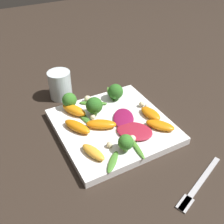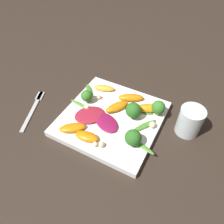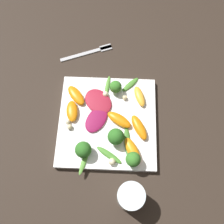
% 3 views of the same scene
% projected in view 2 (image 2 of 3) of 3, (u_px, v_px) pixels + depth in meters
% --- Properties ---
extents(ground_plane, '(2.40, 2.40, 0.00)m').
position_uv_depth(ground_plane, '(112.00, 121.00, 0.64)').
color(ground_plane, '#2D231C').
extents(plate, '(0.27, 0.27, 0.02)m').
position_uv_depth(plate, '(112.00, 118.00, 0.63)').
color(plate, white).
rests_on(plate, ground_plane).
extents(drinking_glass, '(0.07, 0.07, 0.08)m').
position_uv_depth(drinking_glass, '(190.00, 121.00, 0.58)').
color(drinking_glass, silver).
rests_on(drinking_glass, ground_plane).
extents(fork, '(0.08, 0.16, 0.01)m').
position_uv_depth(fork, '(35.00, 106.00, 0.67)').
color(fork, '#B2B2B7').
rests_on(fork, ground_plane).
extents(radicchio_leaf_0, '(0.11, 0.11, 0.01)m').
position_uv_depth(radicchio_leaf_0, '(90.00, 115.00, 0.62)').
color(radicchio_leaf_0, maroon).
rests_on(radicchio_leaf_0, plate).
extents(radicchio_leaf_1, '(0.10, 0.08, 0.01)m').
position_uv_depth(radicchio_leaf_1, '(106.00, 122.00, 0.60)').
color(radicchio_leaf_1, maroon).
rests_on(radicchio_leaf_1, plate).
extents(orange_segment_0, '(0.07, 0.07, 0.02)m').
position_uv_depth(orange_segment_0, '(72.00, 128.00, 0.58)').
color(orange_segment_0, orange).
rests_on(orange_segment_0, plate).
extents(orange_segment_1, '(0.08, 0.06, 0.02)m').
position_uv_depth(orange_segment_1, '(149.00, 108.00, 0.63)').
color(orange_segment_1, orange).
rests_on(orange_segment_1, plate).
extents(orange_segment_2, '(0.08, 0.06, 0.02)m').
position_uv_depth(orange_segment_2, '(131.00, 98.00, 0.66)').
color(orange_segment_2, orange).
rests_on(orange_segment_2, plate).
extents(orange_segment_3, '(0.07, 0.04, 0.02)m').
position_uv_depth(orange_segment_3, '(104.00, 88.00, 0.69)').
color(orange_segment_3, '#FCAD33').
rests_on(orange_segment_3, plate).
extents(orange_segment_4, '(0.06, 0.08, 0.02)m').
position_uv_depth(orange_segment_4, '(116.00, 106.00, 0.64)').
color(orange_segment_4, orange).
rests_on(orange_segment_4, plate).
extents(orange_segment_5, '(0.07, 0.04, 0.02)m').
position_uv_depth(orange_segment_5, '(87.00, 136.00, 0.56)').
color(orange_segment_5, orange).
rests_on(orange_segment_5, plate).
extents(broccoli_floret_0, '(0.03, 0.03, 0.04)m').
position_uv_depth(broccoli_floret_0, '(87.00, 96.00, 0.65)').
color(broccoli_floret_0, '#84AD5B').
rests_on(broccoli_floret_0, plate).
extents(broccoli_floret_1, '(0.04, 0.04, 0.05)m').
position_uv_depth(broccoli_floret_1, '(133.00, 138.00, 0.54)').
color(broccoli_floret_1, '#7A9E51').
rests_on(broccoli_floret_1, plate).
extents(broccoli_floret_2, '(0.04, 0.04, 0.05)m').
position_uv_depth(broccoli_floret_2, '(133.00, 110.00, 0.60)').
color(broccoli_floret_2, '#84AD5B').
rests_on(broccoli_floret_2, plate).
extents(broccoli_floret_3, '(0.04, 0.04, 0.05)m').
position_uv_depth(broccoli_floret_3, '(158.00, 108.00, 0.61)').
color(broccoli_floret_3, '#7A9E51').
rests_on(broccoli_floret_3, plate).
extents(arugula_sprig_0, '(0.07, 0.02, 0.01)m').
position_uv_depth(arugula_sprig_0, '(80.00, 105.00, 0.65)').
color(arugula_sprig_0, '#518E33').
rests_on(arugula_sprig_0, plate).
extents(arugula_sprig_1, '(0.06, 0.06, 0.01)m').
position_uv_depth(arugula_sprig_1, '(89.00, 90.00, 0.69)').
color(arugula_sprig_1, '#47842D').
rests_on(arugula_sprig_1, plate).
extents(arugula_sprig_2, '(0.07, 0.03, 0.01)m').
position_uv_depth(arugula_sprig_2, '(142.00, 146.00, 0.55)').
color(arugula_sprig_2, '#518E33').
rests_on(arugula_sprig_2, plate).
extents(arugula_sprig_3, '(0.09, 0.02, 0.01)m').
position_uv_depth(arugula_sprig_3, '(139.00, 110.00, 0.64)').
color(arugula_sprig_3, '#3D7528').
rests_on(arugula_sprig_3, plate).
extents(arugula_sprig_4, '(0.05, 0.07, 0.01)m').
position_uv_depth(arugula_sprig_4, '(145.00, 126.00, 0.59)').
color(arugula_sprig_4, '#47842D').
rests_on(arugula_sprig_4, plate).
extents(macadamia_nut_0, '(0.02, 0.02, 0.02)m').
position_uv_depth(macadamia_nut_0, '(87.00, 107.00, 0.64)').
color(macadamia_nut_0, beige).
rests_on(macadamia_nut_0, plate).
extents(macadamia_nut_1, '(0.01, 0.01, 0.01)m').
position_uv_depth(macadamia_nut_1, '(129.00, 111.00, 0.63)').
color(macadamia_nut_1, beige).
rests_on(macadamia_nut_1, plate).
extents(macadamia_nut_2, '(0.01, 0.01, 0.01)m').
position_uv_depth(macadamia_nut_2, '(102.00, 144.00, 0.55)').
color(macadamia_nut_2, beige).
rests_on(macadamia_nut_2, plate).
extents(macadamia_nut_3, '(0.01, 0.01, 0.01)m').
position_uv_depth(macadamia_nut_3, '(99.00, 97.00, 0.67)').
color(macadamia_nut_3, beige).
rests_on(macadamia_nut_3, plate).
extents(macadamia_nut_4, '(0.02, 0.02, 0.02)m').
position_uv_depth(macadamia_nut_4, '(152.00, 125.00, 0.59)').
color(macadamia_nut_4, beige).
rests_on(macadamia_nut_4, plate).
extents(macadamia_nut_5, '(0.01, 0.01, 0.01)m').
position_uv_depth(macadamia_nut_5, '(95.00, 144.00, 0.55)').
color(macadamia_nut_5, beige).
rests_on(macadamia_nut_5, plate).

